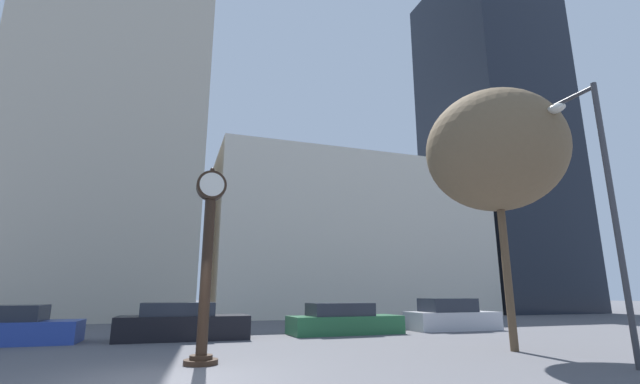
# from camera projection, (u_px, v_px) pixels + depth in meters

# --- Properties ---
(ground_plane) EXTENTS (200.00, 200.00, 0.00)m
(ground_plane) POSITION_uv_depth(u_px,v_px,m) (159.00, 381.00, 8.30)
(ground_plane) COLOR #515156
(building_tall_tower) EXTENTS (12.31, 12.00, 38.09)m
(building_tall_tower) POSITION_uv_depth(u_px,v_px,m) (125.00, 65.00, 33.35)
(building_tall_tower) COLOR #BCB29E
(building_tall_tower) RESTS_ON ground_plane
(building_storefront_row) EXTENTS (21.49, 12.00, 12.10)m
(building_storefront_row) POSITION_uv_depth(u_px,v_px,m) (342.00, 240.00, 36.07)
(building_storefront_row) COLOR beige
(building_storefront_row) RESTS_ON ground_plane
(building_glass_modern) EXTENTS (10.50, 12.00, 34.75)m
(building_glass_modern) POSITION_uv_depth(u_px,v_px,m) (493.00, 137.00, 44.02)
(building_glass_modern) COLOR black
(building_glass_modern) RESTS_ON ground_plane
(street_clock) EXTENTS (0.82, 0.82, 4.90)m
(street_clock) POSITION_uv_depth(u_px,v_px,m) (207.00, 257.00, 10.77)
(street_clock) COLOR black
(street_clock) RESTS_ON ground_plane
(car_blue) EXTENTS (4.27, 1.80, 1.27)m
(car_blue) POSITION_uv_depth(u_px,v_px,m) (8.00, 328.00, 14.23)
(car_blue) COLOR #28429E
(car_blue) RESTS_ON ground_plane
(car_black) EXTENTS (4.72, 1.94, 1.33)m
(car_black) POSITION_uv_depth(u_px,v_px,m) (183.00, 324.00, 15.79)
(car_black) COLOR black
(car_black) RESTS_ON ground_plane
(car_green) EXTENTS (4.80, 1.86, 1.26)m
(car_green) POSITION_uv_depth(u_px,v_px,m) (344.00, 321.00, 17.95)
(car_green) COLOR #236038
(car_green) RESTS_ON ground_plane
(car_silver) EXTENTS (4.23, 1.96, 1.43)m
(car_silver) POSITION_uv_depth(u_px,v_px,m) (451.00, 317.00, 19.99)
(car_silver) COLOR #BCBCC1
(car_silver) RESTS_ON ground_plane
(street_lamp_right) EXTENTS (0.36, 1.57, 6.96)m
(street_lamp_right) POSITION_uv_depth(u_px,v_px,m) (595.00, 176.00, 10.83)
(street_lamp_right) COLOR #38383D
(street_lamp_right) RESTS_ON ground_plane
(bare_tree) EXTENTS (4.39, 4.39, 8.17)m
(bare_tree) POSITION_uv_depth(u_px,v_px,m) (495.00, 151.00, 13.95)
(bare_tree) COLOR brown
(bare_tree) RESTS_ON ground_plane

